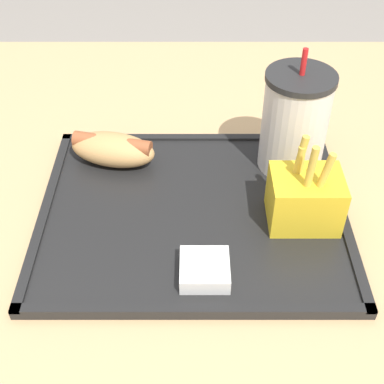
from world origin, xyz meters
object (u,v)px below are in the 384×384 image
object	(u,v)px
hot_dog_far	(112,149)
sauce_cup_mayo	(204,269)
soda_cup	(294,122)
fries_carton	(304,198)

from	to	relation	value
hot_dog_far	sauce_cup_mayo	distance (m)	0.24
soda_cup	sauce_cup_mayo	size ratio (longest dim) A/B	3.15
hot_dog_far	fries_carton	distance (m)	0.27
soda_cup	hot_dog_far	distance (m)	0.25
soda_cup	hot_dog_far	xyz separation A→B (m)	(-0.25, 0.00, -0.05)
soda_cup	hot_dog_far	bearing A→B (deg)	179.23
fries_carton	sauce_cup_mayo	xyz separation A→B (m)	(-0.12, -0.09, -0.03)
hot_dog_far	soda_cup	bearing A→B (deg)	-0.77
soda_cup	hot_dog_far	world-z (taller)	soda_cup
hot_dog_far	sauce_cup_mayo	bearing A→B (deg)	-58.90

